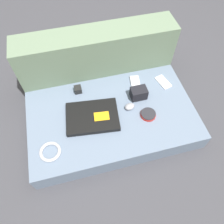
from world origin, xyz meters
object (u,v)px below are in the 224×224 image
at_px(laptop, 93,117).
at_px(speaker_puck, 148,114).
at_px(camera_pouch, 139,93).
at_px(computer_mouse, 130,107).
at_px(charger_brick, 78,89).
at_px(phone_silver, 163,82).
at_px(phone_black, 135,82).

height_order(laptop, speaker_puck, laptop).
bearing_deg(camera_pouch, speaker_puck, -84.59).
bearing_deg(computer_mouse, charger_brick, 126.21).
distance_m(phone_silver, phone_black, 0.19).
distance_m(speaker_puck, camera_pouch, 0.16).
height_order(speaker_puck, camera_pouch, camera_pouch).
bearing_deg(phone_silver, phone_black, 150.85).
bearing_deg(charger_brick, camera_pouch, -20.85).
xyz_separation_m(speaker_puck, phone_black, (0.00, 0.28, -0.00)).
xyz_separation_m(computer_mouse, speaker_puck, (0.09, -0.08, -0.00)).
xyz_separation_m(computer_mouse, phone_silver, (0.29, 0.15, -0.01)).
distance_m(camera_pouch, charger_brick, 0.40).
bearing_deg(phone_black, laptop, -138.43).
relative_size(computer_mouse, phone_silver, 0.59).
xyz_separation_m(phone_black, charger_brick, (-0.39, 0.02, 0.01)).
distance_m(phone_black, camera_pouch, 0.13).
xyz_separation_m(laptop, camera_pouch, (0.32, 0.09, 0.02)).
height_order(computer_mouse, camera_pouch, camera_pouch).
height_order(phone_silver, phone_black, phone_black).
relative_size(phone_black, camera_pouch, 1.10).
height_order(computer_mouse, phone_silver, computer_mouse).
bearing_deg(laptop, phone_black, 38.71).
bearing_deg(laptop, speaker_puck, -3.96).
xyz_separation_m(camera_pouch, charger_brick, (-0.37, 0.14, -0.02)).
bearing_deg(computer_mouse, phone_silver, 9.16).
bearing_deg(charger_brick, phone_silver, -6.61).
bearing_deg(charger_brick, phone_black, -2.82).
bearing_deg(charger_brick, computer_mouse, -35.97).
relative_size(speaker_puck, phone_black, 0.84).
xyz_separation_m(phone_silver, phone_black, (-0.19, 0.05, 0.00)).
bearing_deg(camera_pouch, phone_black, 81.68).
bearing_deg(phone_black, phone_silver, -4.72).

